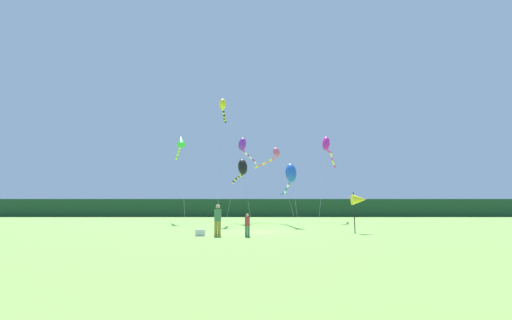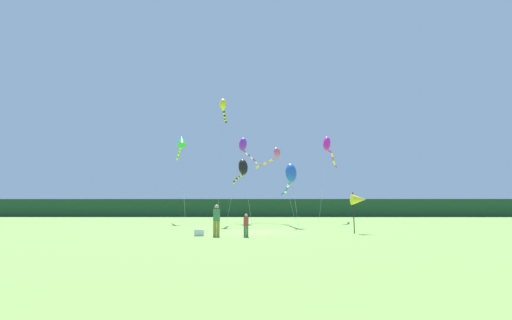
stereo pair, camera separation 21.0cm
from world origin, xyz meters
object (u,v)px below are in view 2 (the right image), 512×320
at_px(person_child, 246,224).
at_px(kite_rainbow, 274,155).
at_px(kite_magenta, 328,147).
at_px(kite_black, 243,168).
at_px(kite_blue, 290,175).
at_px(banner_flag_pole, 358,200).
at_px(kite_yellow, 223,107).
at_px(kite_green, 181,142).
at_px(cooler_box, 199,233).
at_px(person_adult, 217,219).
at_px(kite_purple, 244,146).

xyz_separation_m(person_child, kite_rainbow, (2.49, 18.55, 6.88)).
height_order(kite_magenta, kite_black, kite_magenta).
bearing_deg(person_child, kite_blue, 70.93).
height_order(banner_flag_pole, kite_magenta, kite_magenta).
xyz_separation_m(person_child, kite_blue, (3.42, 9.90, 3.70)).
xyz_separation_m(kite_yellow, kite_blue, (6.28, -3.84, -7.34)).
height_order(kite_yellow, kite_green, kite_yellow).
xyz_separation_m(person_child, cooler_box, (-2.68, 0.78, -0.52)).
bearing_deg(kite_green, kite_blue, -32.32).
height_order(cooler_box, banner_flag_pole, banner_flag_pole).
xyz_separation_m(person_adult, kite_green, (-6.09, 16.60, 7.76)).
height_order(person_adult, kite_purple, kite_purple).
distance_m(kite_purple, kite_magenta, 9.93).
height_order(person_adult, kite_yellow, kite_yellow).
bearing_deg(person_child, kite_magenta, 65.97).
relative_size(kite_purple, kite_rainbow, 1.15).
relative_size(person_child, kite_rainbow, 0.15).
bearing_deg(person_child, kite_black, 93.48).
bearing_deg(kite_yellow, kite_blue, -31.44).
height_order(person_child, cooler_box, person_child).
bearing_deg(kite_magenta, kite_yellow, -152.22).
bearing_deg(kite_black, banner_flag_pole, -59.35).
bearing_deg(person_adult, person_child, -12.52).
xyz_separation_m(banner_flag_pole, kite_magenta, (1.90, 17.25, 6.71)).
height_order(cooler_box, kite_black, kite_black).
bearing_deg(person_adult, kite_blue, 61.91).
relative_size(person_adult, kite_purple, 0.18).
relative_size(kite_yellow, kite_blue, 1.69).
xyz_separation_m(kite_purple, kite_blue, (4.41, -9.04, -4.29)).
height_order(banner_flag_pole, kite_blue, kite_blue).
bearing_deg(person_adult, cooler_box, 157.86).
height_order(banner_flag_pole, kite_black, kite_black).
bearing_deg(person_child, person_adult, 167.48).
height_order(kite_black, kite_rainbow, kite_rainbow).
bearing_deg(kite_green, kite_magenta, 10.08).
height_order(cooler_box, kite_rainbow, kite_rainbow).
bearing_deg(kite_blue, cooler_box, -123.80).
relative_size(cooler_box, kite_magenta, 0.05).
bearing_deg(kite_black, kite_rainbow, 34.92).
bearing_deg(kite_yellow, kite_magenta, 27.78).
distance_m(cooler_box, kite_purple, 20.11).
distance_m(person_child, kite_magenta, 23.27).
bearing_deg(kite_purple, person_adult, -92.07).
relative_size(cooler_box, kite_rainbow, 0.06).
height_order(kite_purple, kite_rainbow, kite_purple).
distance_m(banner_flag_pole, kite_rainbow, 17.39).
distance_m(cooler_box, kite_green, 19.00).
distance_m(person_adult, kite_green, 19.31).
bearing_deg(banner_flag_pole, person_adult, -165.08).
height_order(kite_blue, kite_rainbow, kite_rainbow).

